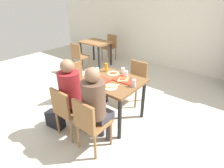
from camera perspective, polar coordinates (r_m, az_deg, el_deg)
ground_plane at (r=3.37m, az=-0.00°, el=-10.75°), size 10.00×10.00×0.02m
back_wall at (r=5.59m, az=22.10°, el=18.27°), size 10.00×0.10×2.80m
main_table at (r=3.01m, az=-0.00°, el=-0.62°), size 0.98×0.83×0.77m
chair_near_left at (r=2.77m, az=-14.55°, el=-7.93°), size 0.40×0.40×0.85m
chair_near_right at (r=2.46m, az=-7.30°, el=-12.20°), size 0.40×0.40×0.85m
chair_far_side at (r=3.67m, az=7.79°, el=1.67°), size 0.40×0.40×0.85m
chair_left_end at (r=3.64m, az=-10.86°, el=1.14°), size 0.40×0.40×0.85m
person_in_red at (r=2.72m, az=-12.83°, el=-2.39°), size 0.32×0.42×1.26m
person_in_brown_jacket at (r=2.40m, az=-5.25°, el=-6.00°), size 0.32×0.42×1.26m
tray_red_near at (r=2.96m, az=-4.36°, el=1.42°), size 0.39×0.31×0.02m
tray_red_far at (r=2.96m, az=4.12°, el=1.38°), size 0.37×0.27×0.02m
paper_plate_center at (r=3.21m, az=0.48°, el=3.46°), size 0.22×0.22×0.01m
paper_plate_near_edge at (r=2.72m, az=-0.57°, el=-1.02°), size 0.22×0.22×0.01m
pizza_slice_a at (r=2.96m, az=-4.51°, el=1.75°), size 0.21×0.16×0.02m
pizza_slice_b at (r=2.96m, az=3.73°, el=1.75°), size 0.18×0.23×0.02m
pizza_slice_c at (r=3.20m, az=0.51°, el=3.62°), size 0.23×0.21×0.02m
pizza_slice_d at (r=2.73m, az=-0.41°, el=-0.59°), size 0.24×0.26×0.02m
plastic_cup_a at (r=3.21m, az=3.59°, el=4.35°), size 0.07×0.07×0.10m
plastic_cup_b at (r=2.69m, az=-4.29°, el=-0.35°), size 0.07×0.07×0.10m
plastic_cup_c at (r=3.22m, az=-4.80°, el=4.36°), size 0.07×0.07×0.10m
plastic_cup_d at (r=3.09m, az=4.56°, el=3.35°), size 0.07×0.07×0.10m
soda_can at (r=2.74m, az=7.14°, el=0.29°), size 0.07×0.07×0.12m
condiment_bottle at (r=3.28m, az=-1.89°, el=5.41°), size 0.06×0.06×0.16m
foil_bundle at (r=3.18m, az=-6.15°, el=4.02°), size 0.10×0.10×0.10m
handbag at (r=3.22m, az=-17.96°, el=-10.97°), size 0.34×0.20×0.28m
background_table at (r=5.71m, az=-5.33°, el=12.32°), size 0.90×0.70×0.77m
background_chair_near at (r=5.27m, az=-10.82°, el=9.18°), size 0.40×0.40×0.85m
background_chair_far at (r=6.28m, az=-0.57°, el=12.44°), size 0.40×0.40×0.85m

